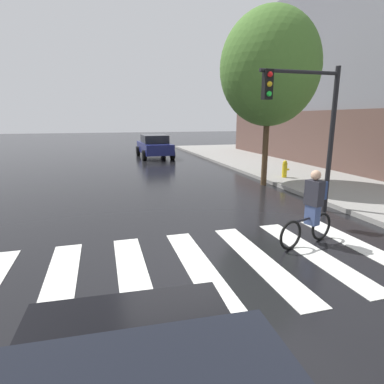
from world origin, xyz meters
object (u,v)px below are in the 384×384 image
Objects in this scene: manhole_cover at (237,339)px; sedan_mid at (154,146)px; fire_hydrant at (285,169)px; street_tree_near at (270,68)px; traffic_light_near at (309,116)px; cyclist at (312,208)px.

manhole_cover is 19.72m from sedan_mid.
manhole_cover is 11.29m from fire_hydrant.
manhole_cover is at bearing -124.75° from fire_hydrant.
street_tree_near reaches higher than fire_hydrant.
manhole_cover is at bearing -96.24° from sedan_mid.
fire_hydrant is at bearing 55.25° from manhole_cover.
traffic_light_near reaches higher than fire_hydrant.
sedan_mid is (2.14, 19.58, 0.83)m from manhole_cover.
street_tree_near reaches higher than traffic_light_near.
fire_hydrant is (4.29, -10.31, -0.31)m from sedan_mid.
sedan_mid is 11.17m from fire_hydrant.
sedan_mid is 0.68× the size of street_tree_near.
cyclist is (2.90, 2.53, 0.84)m from manhole_cover.
cyclist is (0.75, -17.06, 0.01)m from sedan_mid.
fire_hydrant is at bearing -67.42° from sedan_mid.
fire_hydrant is (3.53, 6.74, -0.31)m from cyclist.
fire_hydrant is 4.45m from street_tree_near.
traffic_light_near is 5.74m from fire_hydrant.
street_tree_near is at bearing 59.74° from manhole_cover.
traffic_light_near is (4.09, 4.58, 2.86)m from manhole_cover.
cyclist is at bearing -87.47° from sedan_mid.
cyclist is 3.12m from traffic_light_near.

